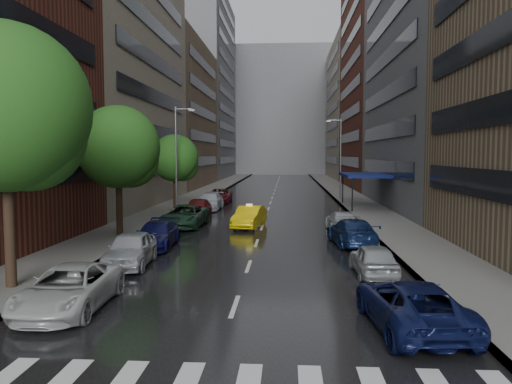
% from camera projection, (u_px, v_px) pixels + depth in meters
% --- Properties ---
extents(ground, '(220.00, 220.00, 0.00)m').
position_uv_depth(ground, '(218.00, 354.00, 12.82)').
color(ground, gray).
rests_on(ground, ground).
extents(road, '(14.00, 140.00, 0.01)m').
position_uv_depth(road, '(273.00, 195.00, 62.57)').
color(road, black).
rests_on(road, ground).
extents(sidewalk_left, '(4.00, 140.00, 0.15)m').
position_uv_depth(sidewalk_left, '(202.00, 194.00, 63.13)').
color(sidewalk_left, gray).
rests_on(sidewalk_left, ground).
extents(sidewalk_right, '(4.00, 140.00, 0.15)m').
position_uv_depth(sidewalk_right, '(346.00, 195.00, 62.01)').
color(sidewalk_right, gray).
rests_on(sidewalk_right, ground).
extents(buildings_left, '(8.00, 108.00, 38.00)m').
position_uv_depth(buildings_left, '(170.00, 78.00, 71.04)').
color(buildings_left, maroon).
rests_on(buildings_left, ground).
extents(buildings_right, '(8.05, 109.10, 36.00)m').
position_uv_depth(buildings_right, '(386.00, 80.00, 67.16)').
color(buildings_right, '#937A5B').
rests_on(buildings_right, ground).
extents(building_far, '(40.00, 14.00, 32.00)m').
position_uv_depth(building_far, '(281.00, 112.00, 129.02)').
color(building_far, slate).
rests_on(building_far, ground).
extents(tree_near, '(6.24, 6.24, 9.95)m').
position_uv_depth(tree_near, '(5.00, 108.00, 18.26)').
color(tree_near, '#382619').
rests_on(tree_near, ground).
extents(tree_mid, '(5.09, 5.09, 8.11)m').
position_uv_depth(tree_mid, '(118.00, 147.00, 30.48)').
color(tree_mid, '#382619').
rests_on(tree_mid, ground).
extents(tree_far, '(4.35, 4.35, 6.94)m').
position_uv_depth(tree_far, '(175.00, 158.00, 45.88)').
color(tree_far, '#382619').
rests_on(tree_far, ground).
extents(taxi, '(2.28, 4.76, 1.50)m').
position_uv_depth(taxi, '(249.00, 217.00, 34.71)').
color(taxi, yellow).
rests_on(taxi, ground).
extents(parked_cars_left, '(2.78, 41.51, 1.60)m').
position_uv_depth(parked_cars_left, '(185.00, 217.00, 34.88)').
color(parked_cars_left, silver).
rests_on(parked_cars_left, ground).
extents(parked_cars_right, '(2.87, 23.71, 1.51)m').
position_uv_depth(parked_cars_right, '(364.00, 248.00, 23.53)').
color(parked_cars_right, '#0D1440').
rests_on(parked_cars_right, ground).
extents(street_lamp_left, '(1.74, 0.22, 9.00)m').
position_uv_depth(street_lamp_left, '(177.00, 157.00, 42.78)').
color(street_lamp_left, gray).
rests_on(street_lamp_left, sidewalk_left).
extents(street_lamp_right, '(1.74, 0.22, 9.00)m').
position_uv_depth(street_lamp_right, '(340.00, 156.00, 56.74)').
color(street_lamp_right, gray).
rests_on(street_lamp_right, sidewalk_right).
extents(awning, '(4.00, 8.00, 3.12)m').
position_uv_depth(awning, '(364.00, 175.00, 46.85)').
color(awning, navy).
rests_on(awning, sidewalk_right).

